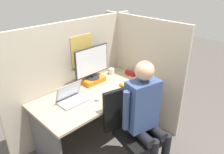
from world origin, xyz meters
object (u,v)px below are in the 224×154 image
(paper_box, at_px, (93,80))
(office_chair, at_px, (132,128))
(carrot_toy, at_px, (125,86))
(coffee_mug, at_px, (111,71))
(laptop, at_px, (72,98))
(stapler, at_px, (130,73))
(person, at_px, (146,112))
(monitor, at_px, (92,62))

(paper_box, relative_size, office_chair, 0.33)
(carrot_toy, distance_m, coffee_mug, 0.47)
(paper_box, height_order, laptop, laptop)
(paper_box, height_order, carrot_toy, paper_box)
(carrot_toy, xyz_separation_m, coffee_mug, (0.18, 0.43, 0.02))
(stapler, distance_m, office_chair, 0.97)
(stapler, relative_size, coffee_mug, 1.88)
(office_chair, bearing_deg, laptop, 118.85)
(stapler, relative_size, person, 0.12)
(carrot_toy, distance_m, person, 0.65)
(office_chair, relative_size, person, 0.72)
(paper_box, height_order, office_chair, office_chair)
(laptop, xyz_separation_m, carrot_toy, (0.69, -0.21, -0.02))
(laptop, relative_size, carrot_toy, 2.12)
(laptop, relative_size, coffee_mug, 3.87)
(monitor, relative_size, person, 0.41)
(monitor, bearing_deg, laptop, -157.17)
(monitor, height_order, office_chair, monitor)
(monitor, bearing_deg, person, -96.38)
(laptop, distance_m, carrot_toy, 0.73)
(paper_box, relative_size, laptop, 0.94)
(paper_box, xyz_separation_m, coffee_mug, (0.37, 0.01, 0.01))
(office_chair, xyz_separation_m, person, (0.03, -0.14, 0.28))
(paper_box, bearing_deg, monitor, 90.00)
(monitor, distance_m, office_chair, 1.02)
(laptop, distance_m, office_chair, 0.79)
(paper_box, height_order, coffee_mug, coffee_mug)
(office_chair, bearing_deg, stapler, 42.91)
(laptop, height_order, person, person)
(coffee_mug, bearing_deg, carrot_toy, -112.96)
(laptop, bearing_deg, carrot_toy, -17.12)
(monitor, xyz_separation_m, carrot_toy, (0.19, -0.43, -0.27))
(laptop, xyz_separation_m, person, (0.39, -0.79, 0.00))
(monitor, relative_size, coffee_mug, 6.23)
(paper_box, bearing_deg, laptop, -157.44)
(laptop, height_order, coffee_mug, laptop)
(carrot_toy, relative_size, office_chair, 0.17)
(office_chair, bearing_deg, paper_box, 80.34)
(person, bearing_deg, coffee_mug, 64.21)
(stapler, height_order, coffee_mug, coffee_mug)
(laptop, height_order, stapler, laptop)
(paper_box, relative_size, person, 0.24)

